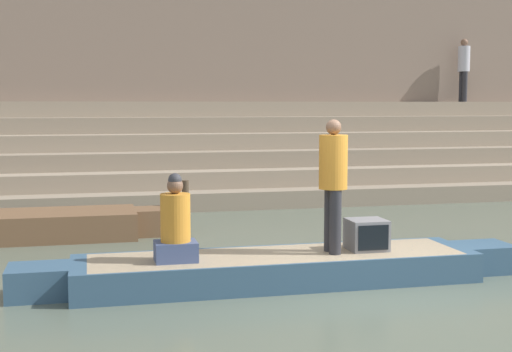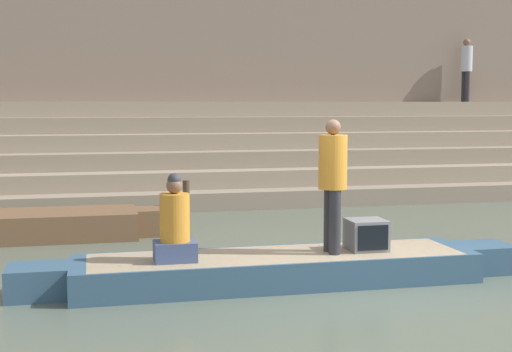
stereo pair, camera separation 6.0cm
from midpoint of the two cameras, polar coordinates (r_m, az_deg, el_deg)
name	(u,v)px [view 2 (the right image)]	position (r m, az deg, el deg)	size (l,w,h in m)	color
ground_plane	(387,295)	(8.93, 10.65, -9.35)	(120.00, 120.00, 0.00)	#566051
ghat_steps	(233,162)	(18.05, -1.78, 1.15)	(36.00, 4.09, 2.38)	gray
back_wall	(218,49)	(20.08, -2.97, 10.10)	(34.20, 1.28, 7.72)	#7F6B5B
rowboat_main	(277,267)	(9.32, 1.85, -7.33)	(6.69, 1.35, 0.38)	#33516B
person_standing	(333,177)	(9.27, 6.34, -0.06)	(0.37, 0.37, 1.74)	#28282D
person_rowing	(175,227)	(8.86, -6.32, -4.04)	(0.52, 0.41, 1.09)	#3D4C75
tv_set	(366,235)	(9.62, 9.00, -4.67)	(0.50, 0.48, 0.41)	slate
mooring_post	(186,206)	(13.08, -5.46, -2.38)	(0.13, 0.13, 0.93)	#473828
person_on_steps	(466,65)	(21.58, 16.54, 8.48)	(0.34, 0.34, 1.80)	#28282D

